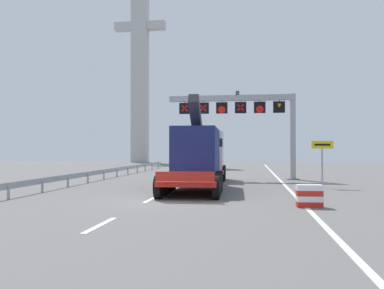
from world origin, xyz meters
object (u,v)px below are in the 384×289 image
at_px(crash_barrier_striped, 309,196).
at_px(bridge_pylon_distant, 140,50).
at_px(heavy_haul_truck_red, 201,154).
at_px(overhead_lane_gantry, 248,111).
at_px(exit_sign_yellow, 322,153).

relative_size(crash_barrier_striped, bridge_pylon_distant, 0.03).
height_order(heavy_haul_truck_red, crash_barrier_striped, heavy_haul_truck_red).
distance_m(overhead_lane_gantry, bridge_pylon_distant, 43.88).
height_order(overhead_lane_gantry, bridge_pylon_distant, bridge_pylon_distant).
relative_size(overhead_lane_gantry, crash_barrier_striped, 9.83).
relative_size(heavy_haul_truck_red, crash_barrier_striped, 13.79).
height_order(heavy_haul_truck_red, bridge_pylon_distant, bridge_pylon_distant).
bearing_deg(exit_sign_yellow, overhead_lane_gantry, 126.10).
distance_m(heavy_haul_truck_red, exit_sign_yellow, 7.53).
height_order(exit_sign_yellow, bridge_pylon_distant, bridge_pylon_distant).
xyz_separation_m(overhead_lane_gantry, crash_barrier_striped, (2.52, -14.96, -4.82)).
height_order(overhead_lane_gantry, exit_sign_yellow, overhead_lane_gantry).
bearing_deg(crash_barrier_striped, heavy_haul_truck_red, 120.78).
distance_m(heavy_haul_truck_red, crash_barrier_striped, 10.85).
relative_size(overhead_lane_gantry, heavy_haul_truck_red, 0.71).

